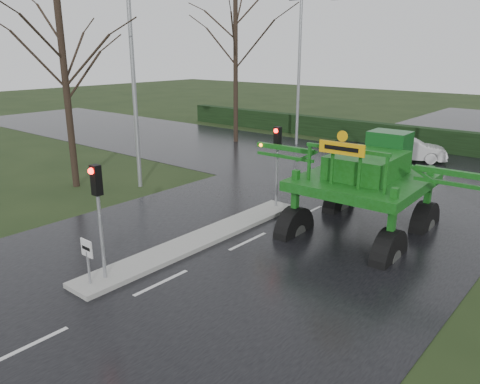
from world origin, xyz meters
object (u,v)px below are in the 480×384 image
Objects in this scene: traffic_signal_near at (98,198)px; white_sedan at (407,161)px; keep_left_sign at (87,255)px; crop_sprayer at (300,169)px; street_light_left_near at (137,61)px; street_light_left_far at (303,58)px; traffic_signal_mid at (277,150)px.

white_sedan is at bearing 87.63° from traffic_signal_near.
crop_sprayer reaches higher than keep_left_sign.
street_light_left_near is at bearing 134.53° from traffic_signal_near.
street_light_left_near is at bearing 132.59° from keep_left_sign.
crop_sprayer is (8.96, -0.01, -3.61)m from street_light_left_near.
traffic_signal_near is 21.18m from white_sedan.
traffic_signal_mid is at bearing -61.14° from street_light_left_far.
street_light_left_near is 1.00× the size of street_light_left_far.
traffic_signal_mid is (0.00, 8.50, 0.00)m from traffic_signal_near.
white_sedan is at bearing -0.02° from street_light_left_far.
street_light_left_far is at bearing 118.86° from traffic_signal_mid.
street_light_left_near is (-6.89, 7.50, 4.93)m from keep_left_sign.
traffic_signal_mid is at bearing 142.38° from crop_sprayer.
street_light_left_near reaches higher than keep_left_sign.
keep_left_sign is 0.15× the size of crop_sprayer.
keep_left_sign is at bearing 153.93° from white_sedan.
keep_left_sign is 1.61m from traffic_signal_near.
street_light_left_far is (0.00, 14.00, 0.00)m from street_light_left_near.
street_light_left_near reaches higher than crop_sprayer.
keep_left_sign is 0.38× the size of traffic_signal_mid.
street_light_left_far reaches higher than traffic_signal_near.
street_light_left_near reaches higher than traffic_signal_mid.
street_light_left_near is at bearing -167.79° from traffic_signal_mid.
crop_sprayer is at bearing -0.05° from street_light_left_near.
keep_left_sign is 0.38× the size of traffic_signal_near.
traffic_signal_near is 7.30m from crop_sprayer.
white_sedan is (7.76, 14.00, -5.99)m from street_light_left_near.
street_light_left_far reaches higher than crop_sprayer.
traffic_signal_mid is at bearing 90.00° from keep_left_sign.
white_sedan is at bearing 93.21° from crop_sprayer.
street_light_left_near is 14.00m from street_light_left_far.
street_light_left_far is 17.02m from crop_sprayer.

